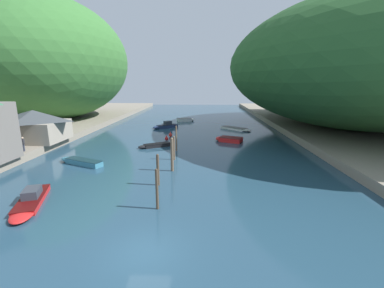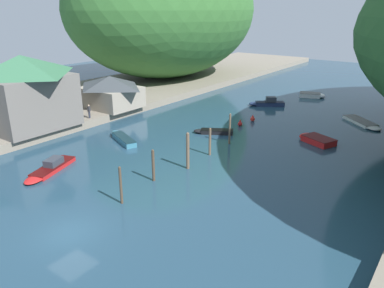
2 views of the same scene
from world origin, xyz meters
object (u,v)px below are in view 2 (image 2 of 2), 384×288
at_px(boat_mid_channel, 49,169).
at_px(channel_buoy_far, 240,124).
at_px(boat_small_dinghy, 212,131).
at_px(person_by_boathouse, 118,101).
at_px(boat_navy_launch, 315,139).
at_px(person_on_quay, 89,110).
at_px(boat_near_quay, 364,123).
at_px(boat_cabin_cruiser, 313,95).
at_px(boathouse_shed, 111,91).
at_px(channel_buoy_near, 253,119).
at_px(boat_far_upstream, 122,138).
at_px(boat_yellow_tender, 267,103).
at_px(waterfront_building, 25,90).

bearing_deg(boat_mid_channel, channel_buoy_far, -127.10).
xyz_separation_m(boat_small_dinghy, person_by_boathouse, (-14.83, -0.84, 1.72)).
relative_size(boat_navy_launch, person_on_quay, 2.67).
height_order(boat_navy_launch, person_by_boathouse, person_by_boathouse).
distance_m(boat_near_quay, boat_navy_launch, 10.35).
relative_size(boat_near_quay, boat_cabin_cruiser, 1.31).
xyz_separation_m(boathouse_shed, boat_mid_channel, (10.31, -16.75, -2.85)).
xyz_separation_m(boat_navy_launch, boat_mid_channel, (-16.33, -21.88, -0.03)).
distance_m(boathouse_shed, channel_buoy_far, 18.22).
bearing_deg(person_by_boathouse, boat_mid_channel, -159.07).
relative_size(boat_cabin_cruiser, boat_mid_channel, 0.72).
height_order(boat_small_dinghy, channel_buoy_far, channel_buoy_far).
xyz_separation_m(boat_small_dinghy, channel_buoy_near, (1.48, 7.18, 0.11)).
distance_m(boat_cabin_cruiser, person_by_boathouse, 31.79).
distance_m(boat_cabin_cruiser, channel_buoy_near, 18.37).
relative_size(boat_far_upstream, channel_buoy_far, 6.61).
xyz_separation_m(boat_near_quay, boat_yellow_tender, (-14.04, 1.52, 0.22)).
height_order(boathouse_shed, person_by_boathouse, boathouse_shed).
distance_m(waterfront_building, person_on_quay, 7.52).
bearing_deg(waterfront_building, channel_buoy_near, 47.22).
relative_size(boathouse_shed, boat_small_dinghy, 1.74).
distance_m(channel_buoy_near, person_by_boathouse, 18.24).
bearing_deg(person_by_boathouse, boat_cabin_cruiser, -41.53).
distance_m(waterfront_building, boathouse_shed, 11.85).
bearing_deg(waterfront_building, boat_near_quay, 41.60).
relative_size(boat_yellow_tender, channel_buoy_far, 5.93).
distance_m(boat_near_quay, channel_buoy_far, 15.59).
bearing_deg(boathouse_shed, channel_buoy_far, 17.26).
distance_m(boat_yellow_tender, channel_buoy_far, 11.47).
relative_size(boathouse_shed, person_on_quay, 4.68).
xyz_separation_m(boat_far_upstream, person_on_quay, (-7.16, 1.49, 1.65)).
distance_m(boat_small_dinghy, boat_near_quay, 19.47).
height_order(boat_cabin_cruiser, boat_yellow_tender, boat_yellow_tender).
distance_m(boat_navy_launch, person_on_quay, 26.77).
bearing_deg(channel_buoy_near, waterfront_building, -132.78).
bearing_deg(channel_buoy_near, boat_cabin_cruiser, 85.56).
distance_m(boathouse_shed, person_by_boathouse, 1.67).
relative_size(boat_mid_channel, boat_yellow_tender, 1.22).
bearing_deg(boat_small_dinghy, person_by_boathouse, 62.79).
distance_m(boat_small_dinghy, boat_mid_channel, 18.58).
xyz_separation_m(boat_small_dinghy, person_on_quay, (-13.84, -6.46, 1.72)).
xyz_separation_m(boat_far_upstream, boat_mid_channel, (1.02, -9.74, 0.00)).
distance_m(boat_cabin_cruiser, boat_navy_launch, 22.68).
relative_size(boathouse_shed, boat_navy_launch, 1.76).
height_order(boat_far_upstream, boat_small_dinghy, boat_far_upstream).
bearing_deg(boat_cabin_cruiser, boat_far_upstream, -34.50).
height_order(waterfront_building, boat_near_quay, waterfront_building).
bearing_deg(person_on_quay, channel_buoy_far, -71.93).
relative_size(boat_small_dinghy, channel_buoy_near, 5.07).
relative_size(boat_small_dinghy, person_on_quay, 2.70).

